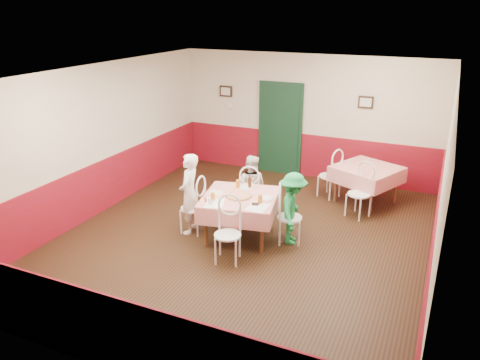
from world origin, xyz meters
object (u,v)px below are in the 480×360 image
at_px(wallet, 255,204).
at_px(glass_b, 260,199).
at_px(main_table, 240,217).
at_px(glass_c, 238,184).
at_px(chair_second_a, 329,176).
at_px(second_table, 366,185).
at_px(chair_near, 228,235).
at_px(diner_left, 189,194).
at_px(diner_right, 293,209).
at_px(beer_bottle, 250,182).
at_px(pizza, 239,196).
at_px(chair_far, 250,194).
at_px(diner_far, 251,186).
at_px(glass_a, 213,197).
at_px(chair_left, 193,208).
at_px(chair_second_b, 359,194).
at_px(chair_right, 289,218).

bearing_deg(wallet, glass_b, 53.05).
relative_size(main_table, glass_c, 9.05).
height_order(chair_second_a, wallet, chair_second_a).
distance_m(second_table, glass_b, 2.90).
relative_size(chair_near, glass_b, 6.61).
relative_size(diner_left, diner_right, 1.16).
bearing_deg(beer_bottle, pizza, -90.78).
xyz_separation_m(second_table, chair_second_a, (-0.75, 0.00, 0.08)).
relative_size(second_table, chair_far, 1.24).
xyz_separation_m(diner_far, diner_right, (1.06, -0.71, 0.02)).
bearing_deg(glass_a, chair_near, -44.16).
height_order(chair_left, beer_bottle, beer_bottle).
distance_m(chair_left, chair_far, 1.20).
bearing_deg(beer_bottle, chair_left, -145.17).
bearing_deg(beer_bottle, chair_second_b, 36.66).
distance_m(chair_second_b, diner_far, 2.04).
bearing_deg(chair_second_b, second_table, 114.57).
bearing_deg(chair_far, main_table, 84.42).
distance_m(chair_second_b, glass_b, 2.25).
distance_m(chair_near, chair_second_b, 2.94).
distance_m(chair_left, chair_right, 1.70).
relative_size(main_table, wallet, 11.09).
xyz_separation_m(second_table, diner_left, (-2.58, -2.60, 0.34)).
bearing_deg(wallet, diner_left, 166.38).
xyz_separation_m(pizza, beer_bottle, (0.01, 0.44, 0.10)).
bearing_deg(chair_second_b, chair_right, -95.09).
relative_size(second_table, chair_left, 1.24).
relative_size(second_table, pizza, 2.69).
height_order(chair_second_b, diner_left, diner_left).
bearing_deg(glass_c, chair_left, -140.72).
relative_size(chair_left, glass_a, 6.85).
height_order(main_table, chair_second_a, chair_second_a).
height_order(chair_right, diner_right, diner_right).
xyz_separation_m(chair_second_a, diner_right, (-0.06, -2.25, 0.17)).
relative_size(pizza, glass_c, 3.09).
bearing_deg(chair_near, chair_second_a, 62.80).
distance_m(chair_second_b, glass_c, 2.34).
distance_m(main_table, second_table, 2.96).
relative_size(chair_second_b, diner_left, 0.63).
height_order(main_table, glass_a, glass_a).
distance_m(main_table, diner_right, 0.93).
relative_size(chair_left, glass_b, 6.61).
relative_size(second_table, diner_right, 0.90).
height_order(glass_c, diner_right, diner_right).
bearing_deg(chair_right, wallet, 110.03).
relative_size(beer_bottle, diner_far, 0.18).
distance_m(chair_far, diner_far, 0.16).
distance_m(chair_far, wallet, 1.23).
relative_size(beer_bottle, wallet, 2.02).
relative_size(glass_a, glass_c, 0.97).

